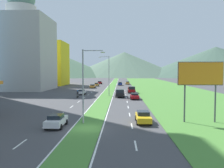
{
  "coord_description": "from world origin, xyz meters",
  "views": [
    {
      "loc": [
        3.81,
        -25.64,
        6.46
      ],
      "look_at": [
        1.32,
        38.63,
        2.88
      ],
      "focal_mm": 37.42,
      "sensor_mm": 36.0,
      "label": 1
    }
  ],
  "objects_px": {
    "car_3": "(97,84)",
    "car_8": "(82,92)",
    "car_4": "(143,117)",
    "car_6": "(135,96)",
    "pickup_truck_1": "(120,93)",
    "motorcycle_rider": "(78,95)",
    "street_lamp_mid": "(108,73)",
    "car_5": "(56,121)",
    "pickup_truck_0": "(131,90)",
    "billboard_roadside": "(201,76)",
    "car_7": "(120,84)",
    "car_0": "(93,86)",
    "car_9": "(128,83)",
    "car_1": "(100,82)",
    "street_lamp_near": "(85,81)"
  },
  "relations": [
    {
      "from": "car_6",
      "to": "car_9",
      "type": "distance_m",
      "value": 57.8
    },
    {
      "from": "street_lamp_mid",
      "to": "pickup_truck_0",
      "type": "relative_size",
      "value": 1.91
    },
    {
      "from": "car_4",
      "to": "car_6",
      "type": "relative_size",
      "value": 1.05
    },
    {
      "from": "car_4",
      "to": "car_7",
      "type": "distance_m",
      "value": 75.35
    },
    {
      "from": "pickup_truck_1",
      "to": "billboard_roadside",
      "type": "bearing_deg",
      "value": 19.68
    },
    {
      "from": "car_3",
      "to": "car_4",
      "type": "distance_m",
      "value": 71.55
    },
    {
      "from": "car_0",
      "to": "car_9",
      "type": "relative_size",
      "value": 1.12
    },
    {
      "from": "street_lamp_mid",
      "to": "car_8",
      "type": "height_order",
      "value": "street_lamp_mid"
    },
    {
      "from": "car_4",
      "to": "car_6",
      "type": "distance_m",
      "value": 24.41
    },
    {
      "from": "car_1",
      "to": "pickup_truck_0",
      "type": "xyz_separation_m",
      "value": [
        13.71,
        -47.71,
        0.23
      ]
    },
    {
      "from": "car_3",
      "to": "car_8",
      "type": "xyz_separation_m",
      "value": [
        -0.34,
        -35.75,
        -0.0
      ]
    },
    {
      "from": "car_6",
      "to": "car_7",
      "type": "height_order",
      "value": "car_7"
    },
    {
      "from": "billboard_roadside",
      "to": "motorcycle_rider",
      "type": "xyz_separation_m",
      "value": [
        -20.39,
        26.75,
        -5.05
      ]
    },
    {
      "from": "car_9",
      "to": "car_4",
      "type": "bearing_deg",
      "value": -0.22
    },
    {
      "from": "car_3",
      "to": "pickup_truck_1",
      "type": "relative_size",
      "value": 0.74
    },
    {
      "from": "car_0",
      "to": "car_6",
      "type": "xyz_separation_m",
      "value": [
        13.88,
        -34.47,
        -0.02
      ]
    },
    {
      "from": "car_7",
      "to": "motorcycle_rider",
      "type": "xyz_separation_m",
      "value": [
        -10.12,
        -48.27,
        -0.03
      ]
    },
    {
      "from": "billboard_roadside",
      "to": "car_7",
      "type": "distance_m",
      "value": 75.89
    },
    {
      "from": "car_7",
      "to": "motorcycle_rider",
      "type": "bearing_deg",
      "value": -11.84
    },
    {
      "from": "car_8",
      "to": "pickup_truck_0",
      "type": "distance_m",
      "value": 14.72
    },
    {
      "from": "car_4",
      "to": "pickup_truck_1",
      "type": "xyz_separation_m",
      "value": [
        -3.04,
        28.56,
        0.25
      ]
    },
    {
      "from": "car_3",
      "to": "pickup_truck_0",
      "type": "xyz_separation_m",
      "value": [
        13.53,
        -30.84,
        0.25
      ]
    },
    {
      "from": "street_lamp_near",
      "to": "car_4",
      "type": "bearing_deg",
      "value": 7.19
    },
    {
      "from": "car_3",
      "to": "pickup_truck_1",
      "type": "distance_m",
      "value": 42.99
    },
    {
      "from": "car_4",
      "to": "car_5",
      "type": "xyz_separation_m",
      "value": [
        -10.22,
        -2.74,
        0.02
      ]
    },
    {
      "from": "motorcycle_rider",
      "to": "car_4",
      "type": "bearing_deg",
      "value": -153.78
    },
    {
      "from": "motorcycle_rider",
      "to": "car_3",
      "type": "bearing_deg",
      "value": -0.11
    },
    {
      "from": "car_7",
      "to": "motorcycle_rider",
      "type": "distance_m",
      "value": 49.32
    },
    {
      "from": "billboard_roadside",
      "to": "motorcycle_rider",
      "type": "height_order",
      "value": "billboard_roadside"
    },
    {
      "from": "pickup_truck_1",
      "to": "car_7",
      "type": "bearing_deg",
      "value": -179.82
    },
    {
      "from": "car_0",
      "to": "car_3",
      "type": "relative_size",
      "value": 1.15
    },
    {
      "from": "car_8",
      "to": "pickup_truck_0",
      "type": "height_order",
      "value": "pickup_truck_0"
    },
    {
      "from": "car_9",
      "to": "car_8",
      "type": "bearing_deg",
      "value": -16.26
    },
    {
      "from": "pickup_truck_0",
      "to": "car_7",
      "type": "bearing_deg",
      "value": -174.43
    },
    {
      "from": "motorcycle_rider",
      "to": "billboard_roadside",
      "type": "bearing_deg",
      "value": -142.69
    },
    {
      "from": "car_4",
      "to": "street_lamp_near",
      "type": "bearing_deg",
      "value": -82.81
    },
    {
      "from": "car_1",
      "to": "car_4",
      "type": "bearing_deg",
      "value": -171.26
    },
    {
      "from": "street_lamp_mid",
      "to": "car_5",
      "type": "height_order",
      "value": "street_lamp_mid"
    },
    {
      "from": "car_5",
      "to": "car_6",
      "type": "bearing_deg",
      "value": -21.26
    },
    {
      "from": "car_5",
      "to": "car_6",
      "type": "xyz_separation_m",
      "value": [
        10.56,
        27.15,
        -0.04
      ]
    },
    {
      "from": "car_7",
      "to": "car_9",
      "type": "distance_m",
      "value": 7.76
    },
    {
      "from": "car_5",
      "to": "pickup_truck_0",
      "type": "height_order",
      "value": "pickup_truck_0"
    },
    {
      "from": "billboard_roadside",
      "to": "motorcycle_rider",
      "type": "bearing_deg",
      "value": 127.31
    },
    {
      "from": "car_4",
      "to": "car_6",
      "type": "height_order",
      "value": "car_4"
    },
    {
      "from": "street_lamp_mid",
      "to": "car_4",
      "type": "bearing_deg",
      "value": -78.77
    },
    {
      "from": "street_lamp_mid",
      "to": "billboard_roadside",
      "type": "bearing_deg",
      "value": -66.69
    },
    {
      "from": "street_lamp_mid",
      "to": "car_1",
      "type": "relative_size",
      "value": 2.15
    },
    {
      "from": "street_lamp_near",
      "to": "pickup_truck_1",
      "type": "xyz_separation_m",
      "value": [
        4.07,
        29.46,
        -4.24
      ]
    },
    {
      "from": "pickup_truck_1",
      "to": "motorcycle_rider",
      "type": "relative_size",
      "value": 2.7
    },
    {
      "from": "car_3",
      "to": "car_8",
      "type": "distance_m",
      "value": 35.75
    }
  ]
}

